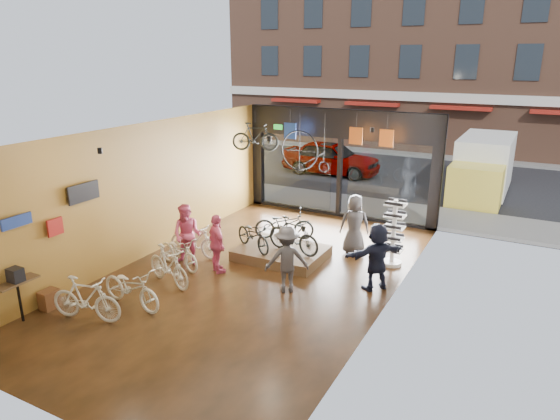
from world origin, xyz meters
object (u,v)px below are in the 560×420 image
Objects in this scene: floor_bike_1 at (86,299)px; floor_bike_3 at (168,266)px; penny_farthing at (307,153)px; display_bike_right at (284,224)px; display_bike_mid at (293,235)px; customer_3 at (287,259)px; floor_bike_2 at (131,287)px; hung_bike at (255,137)px; display_bike_left at (253,235)px; floor_bike_4 at (179,252)px; customer_1 at (187,235)px; customer_2 at (217,244)px; street_car at (331,158)px; box_truck at (482,169)px; sunglasses_rack at (394,233)px; customer_4 at (355,224)px; customer_5 at (377,257)px; floor_bike_5 at (195,241)px; display_platform at (281,253)px.

floor_bike_1 is 1.01× the size of floor_bike_3.
display_bike_right is at bearing -81.91° from penny_farthing.
customer_3 is (0.65, -1.64, 0.03)m from display_bike_mid.
hung_bike is at bearing 12.21° from floor_bike_2.
customer_3 is at bearing -57.04° from floor_bike_1.
hung_bike is (-3.50, 4.47, 2.09)m from customer_3.
hung_bike is (-1.75, 3.13, 2.20)m from display_bike_left.
floor_bike_3 is 1.00× the size of floor_bike_4.
display_bike_mid is at bearing 17.74° from customer_1.
customer_3 is 5.26m from penny_farthing.
display_bike_right is 1.10× the size of customer_2.
street_car is 11.13m from display_bike_left.
floor_bike_2 is 3.86m from display_bike_left.
display_bike_right is 2.83m from penny_farthing.
box_truck reaches higher than display_bike_left.
display_bike_mid is at bearing -163.05° from street_car.
hung_bike is (-2.14, 1.98, 2.16)m from display_bike_right.
display_bike_mid is at bearing -168.64° from sunglasses_rack.
customer_2 is 0.92× the size of customer_4.
box_truck is 8.21m from penny_farthing.
box_truck reaches higher than display_bike_right.
customer_5 is (3.25, -1.35, 0.09)m from display_bike_right.
customer_4 reaches higher than floor_bike_1.
display_bike_left reaches higher than floor_bike_1.
customer_3 is (3.21, 3.29, 0.33)m from floor_bike_1.
floor_bike_3 is at bearing 28.35° from customer_4.
customer_2 is 5.03m from hung_bike.
floor_bike_5 is 1.03× the size of customer_2.
floor_bike_2 is 0.97× the size of sunglasses_rack.
customer_2 is 4.14m from customer_5.
floor_bike_2 is at bearing -175.71° from street_car.
box_truck is 3.72× the size of customer_2.
display_bike_left is at bearing 115.42° from display_bike_mid.
display_bike_mid reaches higher than display_bike_right.
display_bike_right reaches higher than floor_bike_1.
display_platform is at bearing -33.12° from floor_bike_4.
floor_bike_4 is (-6.31, -11.36, -0.74)m from box_truck.
floor_bike_1 is at bearing -102.55° from customer_1.
floor_bike_1 is 0.99× the size of customer_5.
floor_bike_5 reaches higher than display_platform.
floor_bike_2 is at bearing 139.94° from display_bike_right.
customer_4 reaches higher than display_platform.
floor_bike_1 is 1.01× the size of customer_3.
street_car is 11.07m from sunglasses_rack.
sunglasses_rack is at bearing -98.22° from box_truck.
customer_4 is (1.67, 1.38, 0.72)m from display_platform.
box_truck is 3.72× the size of display_bike_left.
display_bike_right is 1.05× the size of customer_3.
floor_bike_1 is 1.05× the size of customer_2.
customer_4 is (3.38, 5.50, 0.40)m from floor_bike_2.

